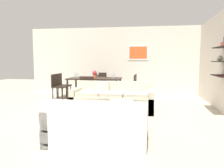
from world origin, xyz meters
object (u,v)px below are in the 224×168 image
Objects in this scene: dining_table at (95,80)px; wine_glass_right_near at (113,75)px; sofa_beige at (113,100)px; decorative_bowl at (118,104)px; dining_chair_right_far at (132,85)px; coffee_table at (114,114)px; loveseat_white at (98,127)px; centerpiece_vase at (95,74)px; dining_chair_foot at (88,88)px; dining_chair_left_near at (57,85)px; wine_glass_head at (98,74)px; dining_chair_right_near at (131,86)px; wine_glass_right_far at (114,75)px; wine_glass_left_near at (75,75)px; wine_glass_left_far at (78,75)px; apple_on_coffee_table at (103,104)px; dining_chair_left_far at (62,83)px; dining_chair_head at (100,82)px; wine_glass_foot at (91,75)px.

dining_table is 11.79× the size of wine_glass_right_near.
sofa_beige reaches higher than decorative_bowl.
wine_glass_right_near is at bearing -150.79° from dining_chair_right_far.
loveseat_white is at bearing -93.01° from coffee_table.
sofa_beige is 2.07m from centerpiece_vase.
dining_chair_foot is 1.10m from wine_glass_right_near.
sofa_beige is at bearing -33.75° from dining_chair_left_near.
centerpiece_vase reaches higher than coffee_table.
wine_glass_head is (-1.17, 3.39, 0.68)m from coffee_table.
wine_glass_right_far is (-0.64, 0.36, 0.36)m from dining_chair_right_near.
coffee_table is 3.42m from wine_glass_left_near.
dining_chair_foot is 1.30m from wine_glass_left_far.
decorative_bowl is at bearing -69.60° from wine_glass_head.
dining_chair_left_far reaches higher than apple_on_coffee_table.
dining_chair_head is 5.12× the size of wine_glass_foot.
centerpiece_vase is at bearing -90.10° from dining_chair_head.
loveseat_white is at bearing -96.08° from decorative_bowl.
wine_glass_head is at bearing 152.54° from dining_chair_right_near.
wine_glass_left_far reaches higher than dining_chair_foot.
decorative_bowl is 4.27× the size of apple_on_coffee_table.
coffee_table is at bearing -70.96° from wine_glass_head.
wine_glass_left_near is at bearing 113.39° from loveseat_white.
coffee_table is at bearing -64.75° from wine_glass_foot.
wine_glass_foot reaches higher than sofa_beige.
sofa_beige is 1.27m from dining_chair_foot.
sofa_beige is at bearing -61.55° from centerpiece_vase.
dining_chair_right_near reaches higher than sofa_beige.
dining_chair_right_near is 5.54× the size of wine_glass_left_near.
wine_glass_left_far reaches higher than dining_table.
wine_glass_head is at bearing 40.62° from wine_glass_left_near.
wine_glass_left_near reaches higher than dining_chair_foot.
dining_chair_left_near is at bearing 152.40° from dining_chair_foot.
coffee_table is 3.65m from wine_glass_head.
dining_chair_right_far is (0.40, 3.21, 0.09)m from apple_on_coffee_table.
wine_glass_right_far is (2.00, 0.36, 0.36)m from dining_chair_left_near.
centerpiece_vase is at bearing 10.59° from wine_glass_left_near.
centerpiece_vase reaches higher than wine_glass_left_far.
apple_on_coffee_table is at bearing -91.10° from sofa_beige.
centerpiece_vase is at bearing 118.45° from sofa_beige.
dining_chair_left_far is at bearing 124.87° from apple_on_coffee_table.
coffee_table is 3.17m from wine_glass_right_far.
wine_glass_left_far is at bearing 121.11° from coffee_table.
wine_glass_left_far reaches higher than sofa_beige.
apple_on_coffee_table reaches higher than coffee_table.
dining_chair_right_far reaches higher than loveseat_white.
wine_glass_right_near is at bearing -0.00° from wine_glass_left_near.
dining_chair_left_near reaches higher than decorative_bowl.
wine_glass_left_far is at bearing 139.38° from wine_glass_foot.
coffee_table is 1.23× the size of dining_chair_right_near.
sofa_beige is 2.83m from dining_chair_head.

